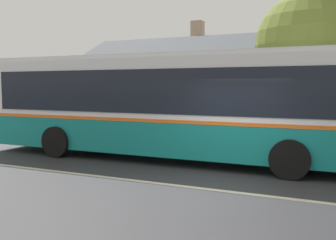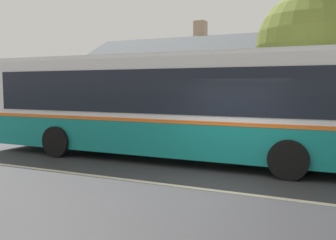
# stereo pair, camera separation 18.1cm
# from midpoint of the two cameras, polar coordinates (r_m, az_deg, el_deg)

# --- Properties ---
(ground_plane) EXTENTS (300.00, 300.00, 0.00)m
(ground_plane) POSITION_cam_midpoint_polar(r_m,az_deg,el_deg) (8.47, 6.78, -10.59)
(ground_plane) COLOR #2D2D30
(sidewalk_far) EXTENTS (60.00, 3.00, 0.15)m
(sidewalk_far) POSITION_cam_midpoint_polar(r_m,az_deg,el_deg) (14.18, 14.08, -3.99)
(sidewalk_far) COLOR #9E9E99
(sidewalk_far) RESTS_ON ground
(lane_divider_stripe) EXTENTS (60.00, 0.16, 0.01)m
(lane_divider_stripe) POSITION_cam_midpoint_polar(r_m,az_deg,el_deg) (8.47, 6.78, -10.57)
(lane_divider_stripe) COLOR beige
(lane_divider_stripe) RESTS_ON ground
(community_building) EXTENTS (27.48, 8.69, 6.34)m
(community_building) POSITION_cam_midpoint_polar(r_m,az_deg,el_deg) (21.57, 22.22, 3.41)
(community_building) COLOR tan
(community_building) RESTS_ON ground
(transit_bus) EXTENTS (12.48, 2.83, 3.25)m
(transit_bus) POSITION_cam_midpoint_polar(r_m,az_deg,el_deg) (11.77, -0.39, 2.50)
(transit_bus) COLOR #147F7A
(transit_bus) RESTS_ON ground
(bench_by_building) EXTENTS (1.68, 0.51, 0.94)m
(bench_by_building) POSITION_cam_midpoint_polar(r_m,az_deg,el_deg) (18.77, -21.46, -0.45)
(bench_by_building) COLOR brown
(bench_by_building) RESTS_ON sidewalk_far
(bench_down_street) EXTENTS (1.51, 0.51, 0.94)m
(bench_down_street) POSITION_cam_midpoint_polar(r_m,az_deg,el_deg) (16.25, -9.87, -1.03)
(bench_down_street) COLOR brown
(bench_down_street) RESTS_ON sidewalk_far
(street_tree_primary) EXTENTS (3.94, 3.94, 5.74)m
(street_tree_primary) POSITION_cam_midpoint_polar(r_m,az_deg,el_deg) (14.76, 20.46, 10.19)
(street_tree_primary) COLOR #4C3828
(street_tree_primary) RESTS_ON ground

